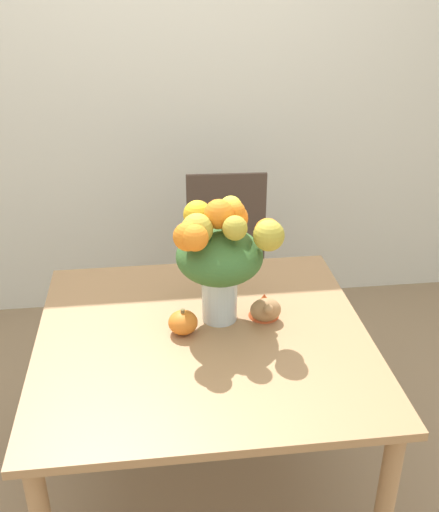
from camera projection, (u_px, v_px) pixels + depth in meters
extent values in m
plane|color=#8E7556|center=(206.00, 492.00, 2.43)|extent=(12.00, 12.00, 0.00)
cube|color=silver|center=(173.00, 79.00, 3.20)|extent=(8.00, 0.06, 2.70)
cube|color=#9E754C|center=(203.00, 339.00, 2.09)|extent=(1.15, 1.10, 0.03)
cylinder|color=#9E754C|center=(77.00, 355.00, 2.64)|extent=(0.06, 0.06, 0.74)
cylinder|color=#9E754C|center=(305.00, 339.00, 2.76)|extent=(0.06, 0.06, 0.74)
cylinder|color=silver|center=(220.00, 295.00, 2.14)|extent=(0.13, 0.13, 0.19)
cylinder|color=silver|center=(220.00, 308.00, 2.16)|extent=(0.11, 0.11, 0.09)
cylinder|color=#38662D|center=(227.00, 285.00, 2.12)|extent=(0.01, 0.01, 0.25)
cylinder|color=#38662D|center=(221.00, 282.00, 2.14)|extent=(0.01, 0.01, 0.25)
cylinder|color=#38662D|center=(213.00, 284.00, 2.13)|extent=(0.01, 0.01, 0.25)
cylinder|color=#38662D|center=(214.00, 288.00, 2.11)|extent=(0.01, 0.01, 0.25)
cylinder|color=#38662D|center=(223.00, 289.00, 2.10)|extent=(0.01, 0.01, 0.25)
ellipsoid|color=#38662D|center=(220.00, 256.00, 2.07)|extent=(0.30, 0.30, 0.18)
sphere|color=orange|center=(268.00, 232.00, 2.01)|extent=(0.09, 0.09, 0.09)
sphere|color=orange|center=(234.00, 212.00, 2.02)|extent=(0.08, 0.08, 0.08)
sphere|color=#AD9E33|center=(197.00, 229.00, 1.97)|extent=(0.11, 0.11, 0.11)
sphere|color=yellow|center=(231.00, 207.00, 2.03)|extent=(0.08, 0.08, 0.08)
sphere|color=#AD9E33|center=(269.00, 236.00, 1.96)|extent=(0.11, 0.11, 0.11)
sphere|color=orange|center=(234.00, 218.00, 2.04)|extent=(0.10, 0.10, 0.10)
sphere|color=orange|center=(219.00, 214.00, 1.99)|extent=(0.10, 0.10, 0.10)
sphere|color=yellow|center=(197.00, 214.00, 2.13)|extent=(0.10, 0.10, 0.10)
sphere|color=orange|center=(195.00, 238.00, 1.90)|extent=(0.09, 0.09, 0.09)
sphere|color=#AD9E33|center=(235.00, 228.00, 1.94)|extent=(0.08, 0.08, 0.08)
sphere|color=orange|center=(188.00, 237.00, 1.93)|extent=(0.10, 0.10, 0.10)
ellipsoid|color=orange|center=(183.00, 322.00, 2.08)|extent=(0.10, 0.10, 0.08)
cylinder|color=brown|center=(183.00, 312.00, 2.06)|extent=(0.01, 0.01, 0.02)
ellipsoid|color=#A87A4C|center=(266.00, 310.00, 2.15)|extent=(0.11, 0.08, 0.09)
cone|color=#C64C23|center=(264.00, 305.00, 2.18)|extent=(0.11, 0.11, 0.09)
sphere|color=#A87A4C|center=(268.00, 309.00, 2.10)|extent=(0.04, 0.04, 0.04)
cube|color=#47382D|center=(229.00, 292.00, 2.98)|extent=(0.44, 0.44, 0.02)
cylinder|color=#47382D|center=(198.00, 351.00, 2.92)|extent=(0.04, 0.04, 0.43)
cylinder|color=#47382D|center=(267.00, 348.00, 2.95)|extent=(0.04, 0.04, 0.43)
cylinder|color=#47382D|center=(195.00, 314.00, 3.23)|extent=(0.04, 0.04, 0.43)
cylinder|color=#47382D|center=(257.00, 311.00, 3.25)|extent=(0.04, 0.04, 0.43)
cube|color=#47382D|center=(226.00, 225.00, 3.03)|extent=(0.40, 0.04, 0.54)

